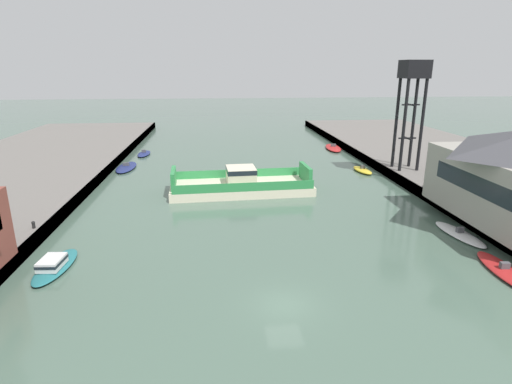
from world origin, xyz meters
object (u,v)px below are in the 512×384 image
(chain_ferry, at_px, (241,184))
(crane_tower, at_px, (413,84))
(moored_boat_mid_right, at_px, (144,154))
(moored_boat_far_left, at_px, (504,270))
(moored_boat_mid_left, at_px, (362,170))
(moored_boat_near_left, at_px, (333,148))
(moored_boat_near_right, at_px, (126,167))
(moored_boat_far_right, at_px, (54,265))
(moored_boat_upstream_a, at_px, (459,234))

(chain_ferry, height_order, crane_tower, crane_tower)
(moored_boat_mid_right, relative_size, moored_boat_far_left, 0.82)
(chain_ferry, xyz_separation_m, moored_boat_mid_left, (19.58, 8.93, -0.75))
(moored_boat_near_left, relative_size, moored_boat_near_right, 1.07)
(chain_ferry, xyz_separation_m, moored_boat_near_right, (-17.66, 14.78, -0.78))
(moored_boat_far_right, bearing_deg, moored_boat_near_right, 92.12)
(moored_boat_far_left, xyz_separation_m, moored_boat_far_right, (-35.73, 4.07, 0.21))
(moored_boat_far_right, bearing_deg, moored_boat_mid_right, 90.25)
(moored_boat_near_left, xyz_separation_m, crane_tower, (4.29, -22.49, 13.10))
(moored_boat_mid_left, relative_size, moored_boat_mid_right, 0.91)
(moored_boat_far_right, xyz_separation_m, crane_tower, (40.85, 25.34, 12.96))
(moored_boat_near_right, relative_size, moored_boat_mid_left, 1.49)
(moored_boat_near_left, bearing_deg, moored_boat_near_right, -161.23)
(moored_boat_mid_left, xyz_separation_m, moored_boat_mid_right, (-36.14, 16.51, -0.03))
(moored_boat_mid_left, bearing_deg, moored_boat_near_left, 88.10)
(moored_boat_mid_right, xyz_separation_m, moored_boat_far_left, (35.93, -49.70, -0.04))
(moored_boat_far_right, bearing_deg, moored_boat_mid_left, 39.02)
(moored_boat_far_right, distance_m, moored_boat_upstream_a, 36.65)
(moored_boat_mid_right, distance_m, crane_tower, 47.63)
(moored_boat_near_left, bearing_deg, moored_boat_upstream_a, -90.08)
(moored_boat_mid_right, bearing_deg, chain_ferry, -56.94)
(crane_tower, bearing_deg, moored_boat_near_right, 167.14)
(chain_ferry, bearing_deg, moored_boat_mid_right, 123.06)
(moored_boat_near_right, distance_m, moored_boat_far_left, 53.80)
(moored_boat_far_left, bearing_deg, moored_boat_upstream_a, 84.15)
(chain_ferry, relative_size, moored_boat_mid_right, 3.13)
(moored_boat_mid_left, xyz_separation_m, moored_boat_far_right, (-35.94, -29.12, 0.14))
(chain_ferry, bearing_deg, moored_boat_near_left, 53.85)
(chain_ferry, distance_m, moored_boat_near_right, 23.04)
(moored_boat_mid_right, bearing_deg, moored_boat_upstream_a, -49.02)
(chain_ferry, relative_size, crane_tower, 1.21)
(moored_boat_mid_right, bearing_deg, crane_tower, -26.31)
(crane_tower, bearing_deg, moored_boat_mid_left, 142.38)
(moored_boat_mid_left, bearing_deg, chain_ferry, -155.47)
(moored_boat_near_left, xyz_separation_m, moored_boat_near_right, (-37.85, -12.86, -0.04))
(moored_boat_near_right, bearing_deg, moored_boat_far_right, -87.88)
(moored_boat_upstream_a, distance_m, crane_tower, 25.97)
(moored_boat_mid_right, bearing_deg, moored_boat_far_left, -54.14)
(moored_boat_far_left, distance_m, moored_boat_far_right, 35.96)
(moored_boat_far_right, bearing_deg, moored_boat_near_left, 52.61)
(chain_ferry, height_order, moored_boat_upstream_a, chain_ferry)
(moored_boat_mid_left, relative_size, moored_boat_far_left, 0.74)
(chain_ferry, relative_size, moored_boat_mid_left, 3.45)
(moored_boat_far_right, bearing_deg, chain_ferry, 50.97)
(moored_boat_mid_left, height_order, moored_boat_mid_right, moored_boat_mid_left)
(moored_boat_near_left, height_order, moored_boat_near_right, moored_boat_near_left)
(moored_boat_near_left, bearing_deg, moored_boat_far_right, -127.39)
(crane_tower, bearing_deg, moored_boat_upstream_a, -101.22)
(moored_boat_far_left, bearing_deg, moored_boat_far_right, 173.51)
(moored_boat_near_left, bearing_deg, chain_ferry, -126.15)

